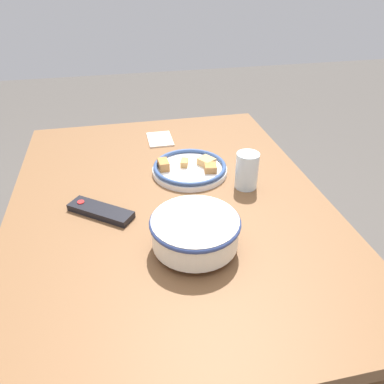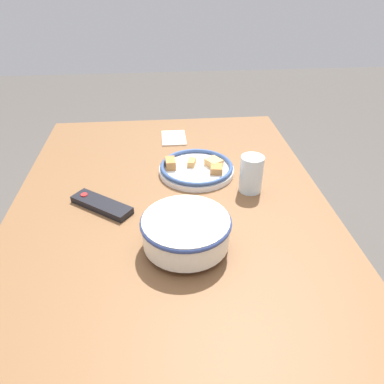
% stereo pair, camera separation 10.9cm
% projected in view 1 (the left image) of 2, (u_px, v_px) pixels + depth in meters
% --- Properties ---
extents(ground_plane, '(8.00, 8.00, 0.00)m').
position_uv_depth(ground_plane, '(174.00, 341.00, 1.53)').
color(ground_plane, '#4C4742').
extents(dining_table, '(1.26, 0.95, 0.70)m').
position_uv_depth(dining_table, '(169.00, 219.00, 1.19)').
color(dining_table, brown).
rests_on(dining_table, ground_plane).
extents(noodle_bowl, '(0.23, 0.23, 0.09)m').
position_uv_depth(noodle_bowl, '(195.00, 231.00, 0.93)').
color(noodle_bowl, silver).
rests_on(noodle_bowl, dining_table).
extents(food_plate, '(0.25, 0.25, 0.05)m').
position_uv_depth(food_plate, '(190.00, 168.00, 1.27)').
color(food_plate, white).
rests_on(food_plate, dining_table).
extents(tv_remote, '(0.17, 0.19, 0.02)m').
position_uv_depth(tv_remote, '(101.00, 211.00, 1.07)').
color(tv_remote, black).
rests_on(tv_remote, dining_table).
extents(drinking_glass, '(0.07, 0.07, 0.12)m').
position_uv_depth(drinking_glass, '(247.00, 171.00, 1.17)').
color(drinking_glass, silver).
rests_on(drinking_glass, dining_table).
extents(folded_napkin, '(0.14, 0.10, 0.01)m').
position_uv_depth(folded_napkin, '(160.00, 139.00, 1.50)').
color(folded_napkin, beige).
rests_on(folded_napkin, dining_table).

